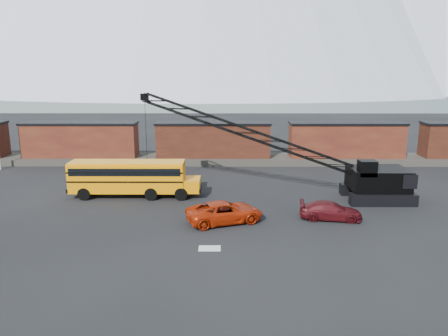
# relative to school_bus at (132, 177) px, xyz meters

# --- Properties ---
(ground) EXTENTS (160.00, 160.00, 0.00)m
(ground) POSITION_rel_school_bus_xyz_m (6.81, -7.48, -1.79)
(ground) COLOR black
(ground) RESTS_ON ground
(gravel_berm) EXTENTS (120.00, 5.00, 0.70)m
(gravel_berm) POSITION_rel_school_bus_xyz_m (6.81, 14.52, -1.44)
(gravel_berm) COLOR #454039
(gravel_berm) RESTS_ON ground
(boxcar_west_near) EXTENTS (13.70, 3.10, 4.17)m
(boxcar_west_near) POSITION_rel_school_bus_xyz_m (-9.19, 14.52, 0.97)
(boxcar_west_near) COLOR #481614
(boxcar_west_near) RESTS_ON gravel_berm
(boxcar_mid) EXTENTS (13.70, 3.10, 4.17)m
(boxcar_mid) POSITION_rel_school_bus_xyz_m (6.81, 14.52, 0.97)
(boxcar_mid) COLOR #512117
(boxcar_mid) RESTS_ON gravel_berm
(boxcar_east_near) EXTENTS (13.70, 3.10, 4.17)m
(boxcar_east_near) POSITION_rel_school_bus_xyz_m (22.81, 14.52, 0.97)
(boxcar_east_near) COLOR #481614
(boxcar_east_near) RESTS_ON gravel_berm
(snow_patch) EXTENTS (1.40, 0.90, 0.02)m
(snow_patch) POSITION_rel_school_bus_xyz_m (7.31, -11.48, -1.78)
(snow_patch) COLOR silver
(snow_patch) RESTS_ON ground
(school_bus) EXTENTS (11.65, 2.65, 3.19)m
(school_bus) POSITION_rel_school_bus_xyz_m (0.00, 0.00, 0.00)
(school_bus) COLOR orange
(school_bus) RESTS_ON ground
(red_pickup) EXTENTS (6.24, 4.41, 1.58)m
(red_pickup) POSITION_rel_school_bus_xyz_m (8.26, -6.62, -1.00)
(red_pickup) COLOR #B32508
(red_pickup) RESTS_ON ground
(maroon_suv) EXTENTS (4.85, 2.50, 1.34)m
(maroon_suv) POSITION_rel_school_bus_xyz_m (16.26, -5.94, -1.12)
(maroon_suv) COLOR #4D0D12
(maroon_suv) RESTS_ON ground
(crawler_crane) EXTENTS (23.63, 5.37, 9.18)m
(crawler_crane) POSITION_rel_school_bus_xyz_m (11.26, 0.49, 3.47)
(crawler_crane) COLOR black
(crawler_crane) RESTS_ON ground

